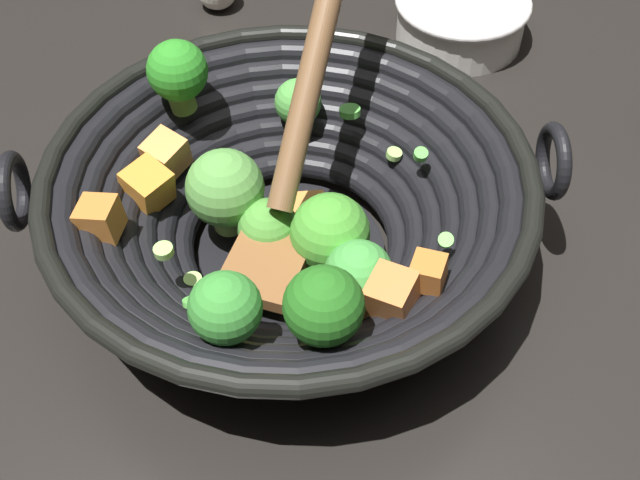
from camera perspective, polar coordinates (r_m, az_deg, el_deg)
ground_plane at (r=0.61m, az=-1.99°, el=-1.24°), size 4.00×4.00×0.00m
wok at (r=0.57m, az=-2.23°, el=2.49°), size 0.34×0.34×0.23m
prep_bowl at (r=0.82m, az=9.78°, el=15.05°), size 0.13×0.13×0.05m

